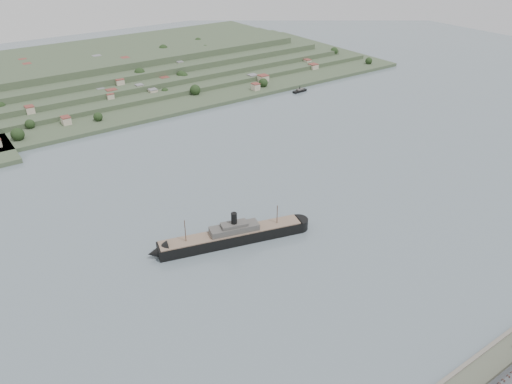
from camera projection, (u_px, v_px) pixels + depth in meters
ground at (284, 223)px, 346.04m from camera, size 1400.00×1400.00×0.00m
far_peninsula at (112, 72)px, 634.66m from camera, size 760.00×309.00×30.00m
steamship at (228, 237)px, 322.95m from camera, size 106.68×39.15×26.07m
tugboat at (253, 234)px, 331.71m from camera, size 13.70×4.31×6.09m
ferry_east at (300, 91)px, 598.83m from camera, size 19.06×6.43×7.04m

